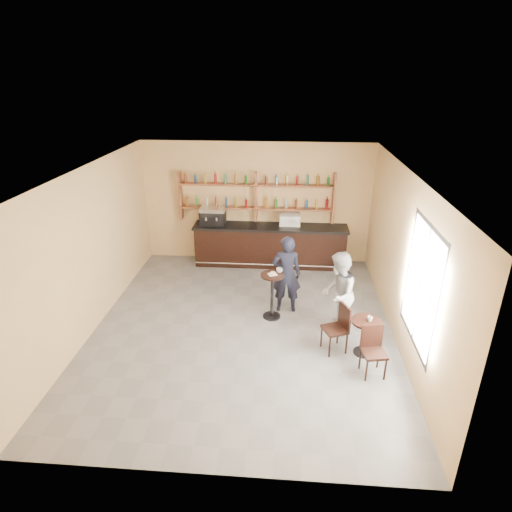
# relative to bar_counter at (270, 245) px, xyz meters

# --- Properties ---
(floor) EXTENTS (7.00, 7.00, 0.00)m
(floor) POSITION_rel_bar_counter_xyz_m (-0.39, -3.15, -0.55)
(floor) COLOR slate
(floor) RESTS_ON ground
(ceiling) EXTENTS (7.00, 7.00, 0.00)m
(ceiling) POSITION_rel_bar_counter_xyz_m (-0.39, -3.15, 2.65)
(ceiling) COLOR white
(ceiling) RESTS_ON wall_back
(wall_back) EXTENTS (7.00, 0.00, 7.00)m
(wall_back) POSITION_rel_bar_counter_xyz_m (-0.39, 0.35, 1.05)
(wall_back) COLOR #E6BD82
(wall_back) RESTS_ON floor
(wall_front) EXTENTS (7.00, 0.00, 7.00)m
(wall_front) POSITION_rel_bar_counter_xyz_m (-0.39, -6.65, 1.05)
(wall_front) COLOR #E6BD82
(wall_front) RESTS_ON floor
(wall_left) EXTENTS (0.00, 7.00, 7.00)m
(wall_left) POSITION_rel_bar_counter_xyz_m (-3.39, -3.15, 1.05)
(wall_left) COLOR #E6BD82
(wall_left) RESTS_ON floor
(wall_right) EXTENTS (0.00, 7.00, 7.00)m
(wall_right) POSITION_rel_bar_counter_xyz_m (2.61, -3.15, 1.05)
(wall_right) COLOR #E6BD82
(wall_right) RESTS_ON floor
(window_pane) EXTENTS (0.00, 2.00, 2.00)m
(window_pane) POSITION_rel_bar_counter_xyz_m (2.60, -4.35, 1.15)
(window_pane) COLOR white
(window_pane) RESTS_ON wall_right
(window_frame) EXTENTS (0.04, 1.70, 2.10)m
(window_frame) POSITION_rel_bar_counter_xyz_m (2.59, -4.35, 1.15)
(window_frame) COLOR black
(window_frame) RESTS_ON wall_right
(shelf_unit) EXTENTS (4.00, 0.26, 1.40)m
(shelf_unit) POSITION_rel_bar_counter_xyz_m (-0.39, 0.22, 1.26)
(shelf_unit) COLOR brown
(shelf_unit) RESTS_ON wall_back
(liquor_bottles) EXTENTS (3.68, 0.10, 1.00)m
(liquor_bottles) POSITION_rel_bar_counter_xyz_m (-0.39, 0.22, 1.43)
(liquor_bottles) COLOR #8C5919
(liquor_bottles) RESTS_ON shelf_unit
(bar_counter) EXTENTS (4.04, 0.79, 1.09)m
(bar_counter) POSITION_rel_bar_counter_xyz_m (0.00, 0.00, 0.00)
(bar_counter) COLOR black
(bar_counter) RESTS_ON floor
(espresso_machine) EXTENTS (0.65, 0.42, 0.46)m
(espresso_machine) POSITION_rel_bar_counter_xyz_m (-1.51, 0.00, 0.78)
(espresso_machine) COLOR black
(espresso_machine) RESTS_ON bar_counter
(pastry_case) EXTENTS (0.58, 0.49, 0.33)m
(pastry_case) POSITION_rel_bar_counter_xyz_m (0.50, 0.00, 0.71)
(pastry_case) COLOR silver
(pastry_case) RESTS_ON bar_counter
(pedestal_table) EXTENTS (0.53, 0.53, 1.01)m
(pedestal_table) POSITION_rel_bar_counter_xyz_m (0.17, -2.70, -0.04)
(pedestal_table) COLOR black
(pedestal_table) RESTS_ON floor
(napkin) EXTENTS (0.23, 0.23, 0.00)m
(napkin) POSITION_rel_bar_counter_xyz_m (0.17, -2.70, 0.46)
(napkin) COLOR white
(napkin) RESTS_ON pedestal_table
(donut) EXTENTS (0.15, 0.15, 0.05)m
(donut) POSITION_rel_bar_counter_xyz_m (0.18, -2.71, 0.49)
(donut) COLOR #D6834E
(donut) RESTS_ON napkin
(cup_pedestal) EXTENTS (0.14, 0.14, 0.10)m
(cup_pedestal) POSITION_rel_bar_counter_xyz_m (0.31, -2.60, 0.51)
(cup_pedestal) COLOR white
(cup_pedestal) RESTS_ON pedestal_table
(man_main) EXTENTS (0.64, 0.43, 1.72)m
(man_main) POSITION_rel_bar_counter_xyz_m (0.45, -2.38, 0.32)
(man_main) COLOR black
(man_main) RESTS_ON floor
(cafe_table) EXTENTS (0.61, 0.61, 0.70)m
(cafe_table) POSITION_rel_bar_counter_xyz_m (1.93, -3.84, -0.20)
(cafe_table) COLOR black
(cafe_table) RESTS_ON floor
(cup_cafe) EXTENTS (0.11, 0.11, 0.09)m
(cup_cafe) POSITION_rel_bar_counter_xyz_m (1.98, -3.84, 0.20)
(cup_cafe) COLOR white
(cup_cafe) RESTS_ON cafe_table
(chair_west) EXTENTS (0.53, 0.53, 0.93)m
(chair_west) POSITION_rel_bar_counter_xyz_m (1.38, -3.79, -0.08)
(chair_west) COLOR black
(chair_west) RESTS_ON floor
(chair_south) EXTENTS (0.45, 0.45, 0.89)m
(chair_south) POSITION_rel_bar_counter_xyz_m (1.98, -4.44, -0.10)
(chair_south) COLOR black
(chair_south) RESTS_ON floor
(patron_second) EXTENTS (0.82, 0.96, 1.71)m
(patron_second) POSITION_rel_bar_counter_xyz_m (1.46, -3.17, 0.31)
(patron_second) COLOR gray
(patron_second) RESTS_ON floor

